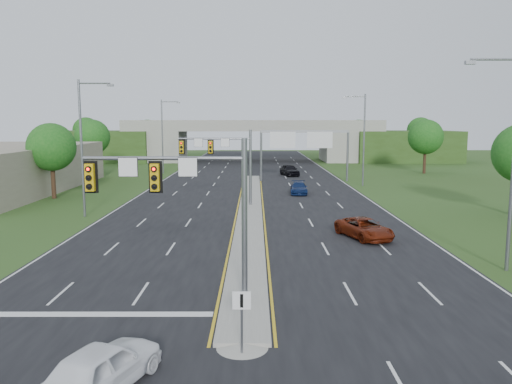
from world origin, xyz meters
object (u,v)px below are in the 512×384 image
object	(u,v)px
signal_mast_far	(225,155)
overpass	(253,143)
keep_right_sign	(242,312)
sign_gantry	(303,141)
car_far_c	(290,170)
car_far_a	(364,228)
car_white	(102,367)
signal_mast_near	(189,195)
car_far_b	(299,188)

from	to	relation	value
signal_mast_far	overpass	size ratio (longest dim) A/B	0.09
keep_right_sign	sign_gantry	xyz separation A→B (m)	(6.68, 49.45, 3.72)
sign_gantry	car_far_c	xyz separation A→B (m)	(-1.28, 6.84, -4.40)
overpass	car_far_a	bearing A→B (deg)	-83.53
car_white	signal_mast_near	bearing A→B (deg)	-82.41
keep_right_sign	car_far_a	size ratio (longest dim) A/B	0.46
car_far_c	overpass	bearing A→B (deg)	87.71
keep_right_sign	overpass	world-z (taller)	overpass
overpass	signal_mast_far	bearing A→B (deg)	-92.35
signal_mast_far	car_far_c	bearing A→B (deg)	74.06
overpass	car_white	world-z (taller)	overpass
sign_gantry	car_white	size ratio (longest dim) A/B	2.73
car_white	car_far_c	bearing A→B (deg)	-77.50
car_far_b	keep_right_sign	bearing A→B (deg)	-94.36
signal_mast_near	car_far_a	distance (m)	16.39
sign_gantry	car_white	world-z (taller)	sign_gantry
signal_mast_near	car_far_a	world-z (taller)	signal_mast_near
keep_right_sign	car_far_c	world-z (taller)	keep_right_sign
car_far_a	car_far_b	xyz separation A→B (m)	(-2.55, 20.84, -0.03)
car_far_a	keep_right_sign	bearing A→B (deg)	-134.90
car_far_b	signal_mast_near	bearing A→B (deg)	-99.15
car_far_c	car_far_b	bearing A→B (deg)	-103.94
signal_mast_far	keep_right_sign	world-z (taller)	signal_mast_far
signal_mast_far	keep_right_sign	xyz separation A→B (m)	(2.26, -29.45, -3.21)
sign_gantry	overpass	bearing A→B (deg)	100.79
sign_gantry	car_far_c	world-z (taller)	sign_gantry
keep_right_sign	sign_gantry	size ratio (longest dim) A/B	0.19
signal_mast_far	car_far_b	size ratio (longest dim) A/B	1.61
car_far_a	signal_mast_near	bearing A→B (deg)	-149.14
overpass	keep_right_sign	bearing A→B (deg)	-90.00
car_white	car_far_b	distance (m)	40.91
keep_right_sign	sign_gantry	distance (m)	50.04
car_white	overpass	bearing A→B (deg)	-71.03
keep_right_sign	car_white	xyz separation A→B (m)	(-3.92, -2.22, -0.77)
keep_right_sign	car_far_c	bearing A→B (deg)	84.52
car_white	car_far_b	xyz separation A→B (m)	(9.06, 39.90, -0.09)
keep_right_sign	overpass	bearing A→B (deg)	90.00
car_far_b	car_far_c	bearing A→B (deg)	92.57
overpass	car_far_b	world-z (taller)	overpass
signal_mast_far	car_white	size ratio (longest dim) A/B	1.65
sign_gantry	car_far_b	distance (m)	12.73
sign_gantry	car_far_b	world-z (taller)	sign_gantry
signal_mast_far	car_white	bearing A→B (deg)	-93.00
signal_mast_near	car_far_b	world-z (taller)	signal_mast_near
overpass	car_far_c	bearing A→B (deg)	-79.17
signal_mast_far	car_far_c	distance (m)	28.18
keep_right_sign	car_far_c	xyz separation A→B (m)	(5.40, 56.29, -0.68)
signal_mast_far	car_white	xyz separation A→B (m)	(-1.66, -31.67, -3.98)
overpass	car_white	bearing A→B (deg)	-92.59
signal_mast_near	sign_gantry	distance (m)	45.88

